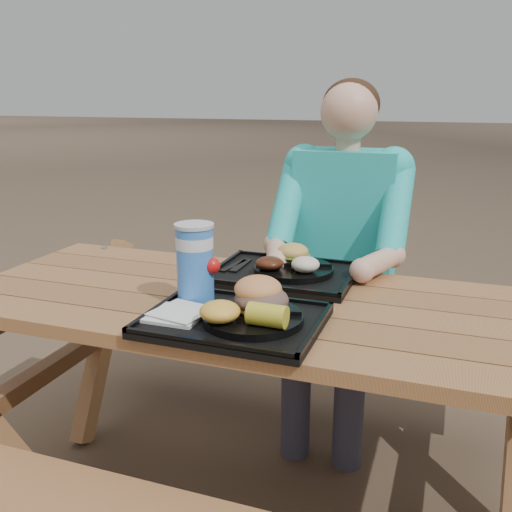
% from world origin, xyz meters
% --- Properties ---
extents(ground, '(60.00, 60.00, 0.00)m').
position_xyz_m(ground, '(0.00, 0.00, 0.00)').
color(ground, '#999999').
rests_on(ground, ground).
extents(picnic_table, '(1.80, 1.49, 0.75)m').
position_xyz_m(picnic_table, '(0.00, 0.00, 0.38)').
color(picnic_table, '#999999').
rests_on(picnic_table, ground).
extents(tray_near, '(0.45, 0.35, 0.02)m').
position_xyz_m(tray_near, '(0.01, -0.21, 0.76)').
color(tray_near, black).
rests_on(tray_near, picnic_table).
extents(tray_far, '(0.45, 0.35, 0.02)m').
position_xyz_m(tray_far, '(0.02, 0.21, 0.76)').
color(tray_far, black).
rests_on(tray_far, picnic_table).
extents(plate_near, '(0.26, 0.26, 0.02)m').
position_xyz_m(plate_near, '(0.07, -0.22, 0.78)').
color(plate_near, black).
rests_on(plate_near, tray_near).
extents(plate_far, '(0.26, 0.26, 0.02)m').
position_xyz_m(plate_far, '(0.05, 0.22, 0.78)').
color(plate_far, black).
rests_on(plate_far, tray_far).
extents(napkin_stack, '(0.14, 0.14, 0.02)m').
position_xyz_m(napkin_stack, '(-0.13, -0.25, 0.78)').
color(napkin_stack, silver).
rests_on(napkin_stack, tray_near).
extents(soda_cup, '(0.10, 0.10, 0.21)m').
position_xyz_m(soda_cup, '(-0.14, -0.11, 0.87)').
color(soda_cup, blue).
rests_on(soda_cup, tray_near).
extents(condiment_bbq, '(0.06, 0.06, 0.03)m').
position_xyz_m(condiment_bbq, '(0.02, -0.08, 0.79)').
color(condiment_bbq, black).
rests_on(condiment_bbq, tray_near).
extents(condiment_mustard, '(0.06, 0.06, 0.03)m').
position_xyz_m(condiment_mustard, '(0.07, -0.09, 0.79)').
color(condiment_mustard, yellow).
rests_on(condiment_mustard, tray_near).
extents(sandwich, '(0.13, 0.13, 0.14)m').
position_xyz_m(sandwich, '(0.08, -0.18, 0.86)').
color(sandwich, '#D6844B').
rests_on(sandwich, plate_near).
extents(mac_cheese, '(0.10, 0.10, 0.05)m').
position_xyz_m(mac_cheese, '(0.01, -0.29, 0.82)').
color(mac_cheese, yellow).
rests_on(mac_cheese, plate_near).
extents(corn_cob, '(0.10, 0.10, 0.06)m').
position_xyz_m(corn_cob, '(0.13, -0.28, 0.82)').
color(corn_cob, gold).
rests_on(corn_cob, plate_near).
extents(cutlery_far, '(0.03, 0.15, 0.01)m').
position_xyz_m(cutlery_far, '(-0.14, 0.23, 0.77)').
color(cutlery_far, black).
rests_on(cutlery_far, tray_far).
extents(burger, '(0.11, 0.11, 0.10)m').
position_xyz_m(burger, '(0.03, 0.28, 0.84)').
color(burger, gold).
rests_on(burger, plate_far).
extents(baked_beans, '(0.09, 0.09, 0.04)m').
position_xyz_m(baked_beans, '(-0.01, 0.17, 0.81)').
color(baked_beans, '#461C0E').
rests_on(baked_beans, plate_far).
extents(potato_salad, '(0.09, 0.09, 0.05)m').
position_xyz_m(potato_salad, '(0.10, 0.18, 0.81)').
color(potato_salad, beige).
rests_on(potato_salad, plate_far).
extents(diner, '(0.48, 0.84, 1.28)m').
position_xyz_m(diner, '(0.13, 0.66, 0.64)').
color(diner, teal).
rests_on(diner, ground).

